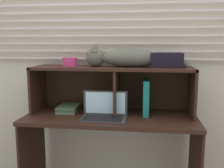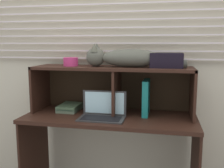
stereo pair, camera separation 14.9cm
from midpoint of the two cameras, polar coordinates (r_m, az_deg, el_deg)
The scene contains 9 objects.
back_panel_with_blinds at distance 2.31m, azimuth 3.00°, elevation 6.73°, with size 4.40×0.08×2.50m.
desk at distance 2.12m, azimuth 1.54°, elevation -11.15°, with size 1.37×0.55×0.77m.
hutch_shelf_unit at distance 2.14m, azimuth 2.29°, elevation 0.96°, with size 1.30×0.35×0.39m.
cat at distance 2.07m, azimuth 4.71°, elevation 5.83°, with size 0.80×0.18×0.19m.
laptop at distance 2.00m, azimuth 0.05°, elevation -6.33°, with size 0.35×0.20×0.20m.
binder_upright at distance 2.10m, azimuth 9.58°, elevation -2.96°, with size 0.05×0.23×0.28m, color #17736E.
book_stack at distance 2.24m, azimuth -7.46°, elevation -5.18°, with size 0.17×0.24×0.05m.
small_basket at distance 2.18m, azimuth -7.19°, elevation 4.91°, with size 0.12×0.12×0.07m, color #C83472.
storage_box at distance 2.06m, azimuth 14.02°, elevation 5.11°, with size 0.25×0.17×0.11m, color black.
Camera 2 is at (0.42, -1.72, 1.34)m, focal length 41.24 mm.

